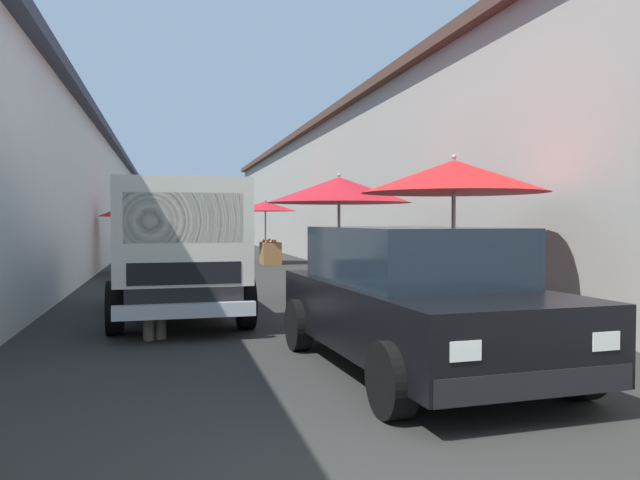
{
  "coord_description": "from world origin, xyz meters",
  "views": [
    {
      "loc": [
        -2.99,
        1.66,
        1.52
      ],
      "look_at": [
        7.19,
        -0.85,
        1.19
      ],
      "focal_mm": 34.97,
      "sensor_mm": 36.0,
      "label": 1
    }
  ],
  "objects_px": {
    "fruit_stall_far_left": "(140,215)",
    "fruit_stall_near_right": "(339,198)",
    "delivery_truck": "(180,253)",
    "fruit_stall_near_left": "(267,217)",
    "hatchback_car": "(415,298)",
    "vendor_by_crates": "(154,269)",
    "fruit_stall_far_right": "(454,192)",
    "vendor_in_shade": "(185,240)"
  },
  "relations": [
    {
      "from": "delivery_truck",
      "to": "hatchback_car",
      "type": "bearing_deg",
      "value": -147.26
    },
    {
      "from": "fruit_stall_near_right",
      "to": "vendor_in_shade",
      "type": "height_order",
      "value": "fruit_stall_near_right"
    },
    {
      "from": "vendor_by_crates",
      "to": "fruit_stall_far_left",
      "type": "bearing_deg",
      "value": 3.31
    },
    {
      "from": "vendor_in_shade",
      "to": "fruit_stall_far_right",
      "type": "bearing_deg",
      "value": -166.53
    },
    {
      "from": "fruit_stall_far_right",
      "to": "fruit_stall_near_left",
      "type": "bearing_deg",
      "value": 1.47
    },
    {
      "from": "fruit_stall_near_right",
      "to": "fruit_stall_far_left",
      "type": "bearing_deg",
      "value": 27.73
    },
    {
      "from": "fruit_stall_near_left",
      "to": "fruit_stall_far_left",
      "type": "xyz_separation_m",
      "value": [
        -2.87,
        4.16,
        0.04
      ]
    },
    {
      "from": "fruit_stall_far_left",
      "to": "hatchback_car",
      "type": "xyz_separation_m",
      "value": [
        -12.91,
        -3.21,
        -0.96
      ]
    },
    {
      "from": "vendor_in_shade",
      "to": "fruit_stall_near_left",
      "type": "bearing_deg",
      "value": -76.46
    },
    {
      "from": "vendor_in_shade",
      "to": "vendor_by_crates",
      "type": "bearing_deg",
      "value": 176.75
    },
    {
      "from": "vendor_in_shade",
      "to": "fruit_stall_far_left",
      "type": "bearing_deg",
      "value": 148.6
    },
    {
      "from": "fruit_stall_near_left",
      "to": "hatchback_car",
      "type": "xyz_separation_m",
      "value": [
        -15.78,
        0.96,
        -0.92
      ]
    },
    {
      "from": "fruit_stall_far_left",
      "to": "hatchback_car",
      "type": "bearing_deg",
      "value": -166.05
    },
    {
      "from": "hatchback_car",
      "to": "vendor_by_crates",
      "type": "relative_size",
      "value": 2.54
    },
    {
      "from": "fruit_stall_far_right",
      "to": "vendor_by_crates",
      "type": "distance_m",
      "value": 4.06
    },
    {
      "from": "fruit_stall_near_left",
      "to": "fruit_stall_far_left",
      "type": "bearing_deg",
      "value": 124.62
    },
    {
      "from": "fruit_stall_near_right",
      "to": "vendor_in_shade",
      "type": "distance_m",
      "value": 10.04
    },
    {
      "from": "fruit_stall_near_left",
      "to": "fruit_stall_far_left",
      "type": "relative_size",
      "value": 1.0
    },
    {
      "from": "fruit_stall_far_right",
      "to": "vendor_by_crates",
      "type": "relative_size",
      "value": 1.58
    },
    {
      "from": "hatchback_car",
      "to": "vendor_by_crates",
      "type": "height_order",
      "value": "vendor_by_crates"
    },
    {
      "from": "fruit_stall_near_right",
      "to": "hatchback_car",
      "type": "distance_m",
      "value": 5.63
    },
    {
      "from": "delivery_truck",
      "to": "fruit_stall_near_left",
      "type": "bearing_deg",
      "value": -14.67
    },
    {
      "from": "vendor_by_crates",
      "to": "fruit_stall_near_left",
      "type": "bearing_deg",
      "value": -14.76
    },
    {
      "from": "fruit_stall_near_left",
      "to": "fruit_stall_far_left",
      "type": "distance_m",
      "value": 5.06
    },
    {
      "from": "fruit_stall_far_right",
      "to": "fruit_stall_far_left",
      "type": "xyz_separation_m",
      "value": [
        11.09,
        4.52,
        -0.2
      ]
    },
    {
      "from": "fruit_stall_far_right",
      "to": "vendor_in_shade",
      "type": "bearing_deg",
      "value": 13.47
    },
    {
      "from": "fruit_stall_far_right",
      "to": "delivery_truck",
      "type": "bearing_deg",
      "value": 64.63
    },
    {
      "from": "fruit_stall_near_left",
      "to": "vendor_by_crates",
      "type": "height_order",
      "value": "fruit_stall_near_left"
    },
    {
      "from": "hatchback_car",
      "to": "vendor_by_crates",
      "type": "xyz_separation_m",
      "value": [
        2.3,
        2.59,
        0.17
      ]
    },
    {
      "from": "delivery_truck",
      "to": "vendor_by_crates",
      "type": "bearing_deg",
      "value": 164.33
    },
    {
      "from": "fruit_stall_near_left",
      "to": "vendor_in_shade",
      "type": "distance_m",
      "value": 3.01
    },
    {
      "from": "fruit_stall_near_left",
      "to": "delivery_truck",
      "type": "height_order",
      "value": "fruit_stall_near_left"
    },
    {
      "from": "fruit_stall_far_right",
      "to": "fruit_stall_near_right",
      "type": "distance_m",
      "value": 3.69
    },
    {
      "from": "hatchback_car",
      "to": "delivery_truck",
      "type": "height_order",
      "value": "delivery_truck"
    },
    {
      "from": "fruit_stall_near_right",
      "to": "hatchback_car",
      "type": "xyz_separation_m",
      "value": [
        -5.45,
        0.71,
        -1.21
      ]
    },
    {
      "from": "fruit_stall_near_right",
      "to": "delivery_truck",
      "type": "relative_size",
      "value": 0.55
    },
    {
      "from": "fruit_stall_far_left",
      "to": "fruit_stall_near_right",
      "type": "bearing_deg",
      "value": -152.27
    },
    {
      "from": "hatchback_car",
      "to": "fruit_stall_far_right",
      "type": "bearing_deg",
      "value": -35.95
    },
    {
      "from": "fruit_stall_near_right",
      "to": "fruit_stall_far_left",
      "type": "height_order",
      "value": "fruit_stall_near_right"
    },
    {
      "from": "fruit_stall_near_left",
      "to": "vendor_by_crates",
      "type": "xyz_separation_m",
      "value": [
        -13.48,
        3.55,
        -0.76
      ]
    },
    {
      "from": "fruit_stall_far_right",
      "to": "fruit_stall_near_right",
      "type": "relative_size",
      "value": 0.91
    },
    {
      "from": "fruit_stall_far_right",
      "to": "fruit_stall_far_left",
      "type": "height_order",
      "value": "fruit_stall_far_right"
    }
  ]
}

